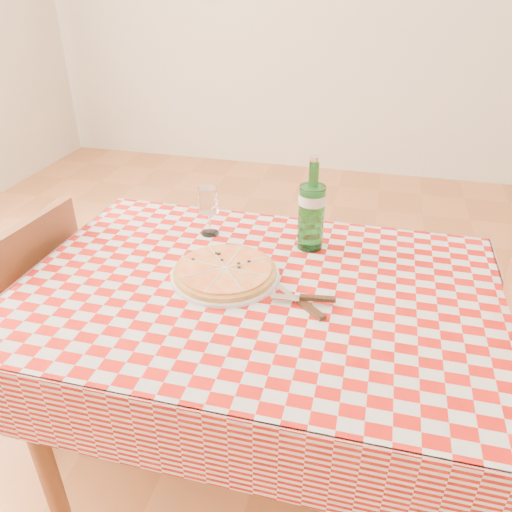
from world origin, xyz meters
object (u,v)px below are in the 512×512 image
at_px(pizza_plate, 225,271).
at_px(wine_glass, 209,211).
at_px(dining_table, 258,316).
at_px(water_bottle, 312,203).
at_px(chair_far, 28,312).

height_order(pizza_plate, wine_glass, wine_glass).
distance_m(dining_table, water_bottle, 0.37).
xyz_separation_m(pizza_plate, water_bottle, (0.20, 0.23, 0.13)).
relative_size(chair_far, wine_glass, 5.27).
xyz_separation_m(chair_far, water_bottle, (0.92, 0.21, 0.42)).
distance_m(dining_table, chair_far, 0.84).
relative_size(pizza_plate, wine_glass, 1.88).
xyz_separation_m(dining_table, wine_glass, (-0.23, 0.26, 0.18)).
relative_size(pizza_plate, water_bottle, 1.04).
height_order(chair_far, wine_glass, wine_glass).
bearing_deg(pizza_plate, chair_far, 178.40).
distance_m(dining_table, wine_glass, 0.39).
height_order(dining_table, chair_far, chair_far).
bearing_deg(pizza_plate, water_bottle, 48.83).
bearing_deg(wine_glass, pizza_plate, -62.01).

